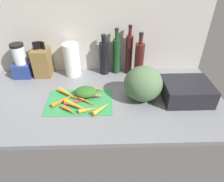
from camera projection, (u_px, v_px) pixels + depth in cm
name	position (u px, v px, depth cm)	size (l,w,h in cm)	color
ground_plane	(93.00, 98.00, 132.17)	(170.00, 80.00, 3.00)	slate
wall_back	(93.00, 32.00, 145.48)	(170.00, 3.00, 60.00)	#BCB7AD
cutting_board	(80.00, 102.00, 126.30)	(41.27, 26.96, 0.80)	#338C4C
carrot_0	(95.00, 89.00, 134.67)	(2.86, 2.86, 14.44)	orange
carrot_1	(91.00, 91.00, 132.94)	(2.10, 2.10, 13.36)	orange
carrot_2	(77.00, 106.00, 119.49)	(3.36, 3.36, 17.99)	orange
carrot_3	(92.00, 95.00, 128.81)	(3.36, 3.36, 13.75)	orange
carrot_4	(75.00, 102.00, 123.82)	(2.22, 2.22, 13.29)	#B2264C
carrot_5	(88.00, 91.00, 133.03)	(2.56, 2.56, 10.09)	orange
carrot_6	(86.00, 101.00, 124.60)	(2.10, 2.10, 16.97)	orange
carrot_7	(64.00, 100.00, 125.29)	(2.46, 2.46, 17.27)	orange
carrot_8	(70.00, 110.00, 116.95)	(2.36, 2.36, 12.63)	orange
carrot_9	(93.00, 96.00, 128.12)	(2.97, 2.97, 15.55)	#B2264C
carrot_10	(69.00, 94.00, 129.24)	(3.08, 3.08, 17.72)	orange
carrot_11	(89.00, 110.00, 117.43)	(2.46, 2.46, 11.63)	orange
carrot_12	(101.00, 108.00, 117.94)	(2.92, 2.92, 13.40)	orange
carrot_greens_pile	(86.00, 92.00, 128.74)	(14.43, 11.10, 6.11)	#2D6023
winter_squash	(143.00, 84.00, 123.67)	(24.05, 23.20, 22.23)	#4C6B47
knife_block	(42.00, 62.00, 148.25)	(12.09, 12.78, 26.46)	brown
blender_appliance	(21.00, 63.00, 147.10)	(12.59, 12.59, 25.62)	navy
paper_towel_roll	(72.00, 60.00, 147.85)	(11.65, 11.65, 24.91)	white
bottle_0	(104.00, 58.00, 149.47)	(7.01, 7.01, 30.83)	black
bottle_1	(116.00, 55.00, 149.67)	(5.53, 5.53, 34.79)	#19421E
bottle_2	(129.00, 53.00, 149.34)	(5.23, 5.23, 36.92)	#471919
bottle_3	(139.00, 59.00, 146.22)	(6.85, 6.85, 33.38)	#471919
dish_rack	(187.00, 91.00, 126.45)	(29.53, 24.59, 11.67)	black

